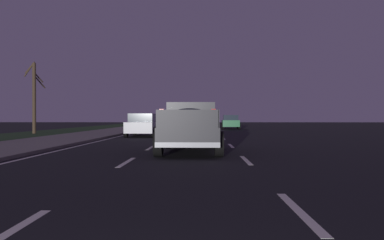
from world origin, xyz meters
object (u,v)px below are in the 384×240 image
Objects in this scene: bare_tree_far at (34,96)px; sedan_silver at (144,125)px; pickup_truck at (191,126)px; sedan_green at (230,122)px.

sedan_silver is at bearing -115.30° from bare_tree_far.
pickup_truck is 1.22× the size of sedan_silver.
sedan_green is at bearing -7.30° from pickup_truck.
pickup_truck is at bearing -140.91° from bare_tree_far.
sedan_green is 20.70m from bare_tree_far.
pickup_truck is 1.22× the size of sedan_green.
sedan_silver is 0.77× the size of bare_tree_far.
sedan_silver is 10.68m from bare_tree_far.
sedan_green is 0.77× the size of bare_tree_far.
pickup_truck is 20.62m from bare_tree_far.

